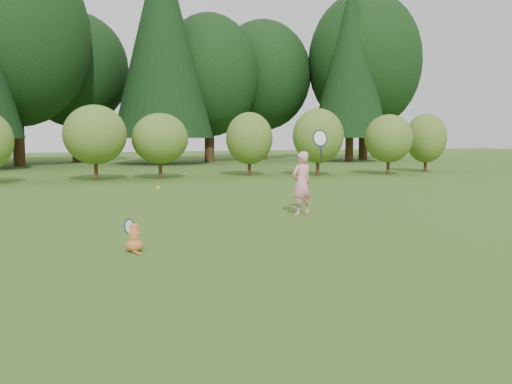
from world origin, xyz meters
name	(u,v)px	position (x,y,z in m)	size (l,w,h in m)	color
ground	(262,242)	(0.00, 0.00, 0.00)	(100.00, 100.00, 0.00)	#2B5818
shrub_row	(132,142)	(0.00, 13.00, 1.40)	(28.00, 3.00, 2.80)	#4B6C21
woodland_backdrop	(100,22)	(0.00, 23.00, 7.50)	(48.00, 10.00, 15.00)	black
child	(302,182)	(1.90, 2.57, 0.69)	(0.78, 0.53, 1.96)	pink
cat	(134,236)	(-1.95, 0.02, 0.21)	(0.37, 0.59, 0.57)	#B56C22
tennis_ball	(158,188)	(-1.51, 0.47, 0.85)	(0.06, 0.06, 0.06)	#A9DA19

